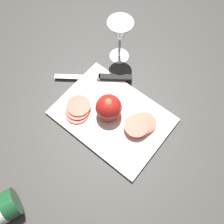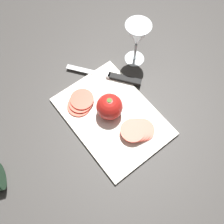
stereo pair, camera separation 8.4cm
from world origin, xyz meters
name	(u,v)px [view 1 (the left image)]	position (x,y,z in m)	size (l,w,h in m)	color
ground_plane	(111,116)	(0.00, 0.00, 0.00)	(3.00, 3.00, 0.00)	#383533
cutting_board	(112,117)	(0.01, 0.00, 0.01)	(0.37, 0.26, 0.01)	silver
wine_glass	(120,33)	(-0.13, 0.22, 0.12)	(0.09, 0.09, 0.17)	silver
whole_tomato	(109,106)	(-0.01, 0.00, 0.05)	(0.09, 0.09, 0.09)	red
knife	(109,77)	(-0.10, 0.11, 0.02)	(0.24, 0.18, 0.01)	silver
tomato_slice_stack_near	(141,124)	(0.10, 0.03, 0.02)	(0.09, 0.11, 0.02)	#DB4C38
tomato_slice_stack_far	(78,109)	(-0.09, -0.06, 0.02)	(0.09, 0.10, 0.02)	#DB4C38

